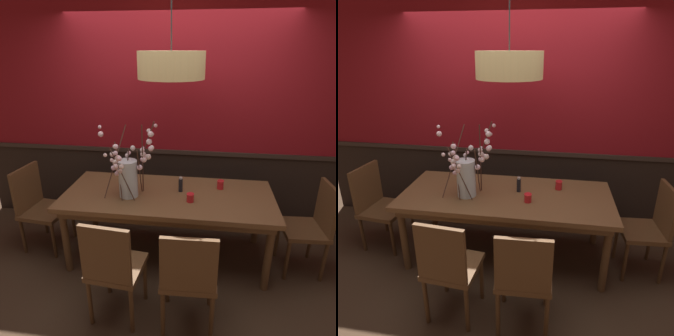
% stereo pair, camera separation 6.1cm
% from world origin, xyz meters
% --- Properties ---
extents(ground_plane, '(24.00, 24.00, 0.00)m').
position_xyz_m(ground_plane, '(0.00, 0.00, 0.00)').
color(ground_plane, '#422D1E').
extents(back_wall, '(5.04, 0.14, 2.97)m').
position_xyz_m(back_wall, '(0.00, 0.78, 1.47)').
color(back_wall, black).
rests_on(back_wall, ground).
extents(dining_table, '(2.12, 0.93, 0.75)m').
position_xyz_m(dining_table, '(0.00, 0.00, 0.67)').
color(dining_table, brown).
rests_on(dining_table, ground).
extents(chair_head_east_end, '(0.43, 0.44, 0.95)m').
position_xyz_m(chair_head_east_end, '(1.42, -0.02, 0.53)').
color(chair_head_east_end, brown).
rests_on(chair_head_east_end, ground).
extents(chair_head_west_end, '(0.48, 0.50, 0.94)m').
position_xyz_m(chair_head_west_end, '(-1.45, 0.01, 0.52)').
color(chair_head_west_end, brown).
rests_on(chair_head_west_end, ground).
extents(chair_near_side_right, '(0.45, 0.43, 0.93)m').
position_xyz_m(chair_near_side_right, '(0.28, -0.90, 0.53)').
color(chair_near_side_right, brown).
rests_on(chair_near_side_right, ground).
extents(chair_near_side_left, '(0.45, 0.45, 0.95)m').
position_xyz_m(chair_near_side_left, '(-0.31, -0.89, 0.53)').
color(chair_near_side_left, brown).
rests_on(chair_near_side_left, ground).
extents(vase_with_blossoms, '(0.61, 0.47, 0.77)m').
position_xyz_m(vase_with_blossoms, '(-0.38, -0.09, 0.97)').
color(vase_with_blossoms, silver).
rests_on(vase_with_blossoms, dining_table).
extents(candle_holder_nearer_center, '(0.07, 0.07, 0.09)m').
position_xyz_m(candle_holder_nearer_center, '(0.24, -0.14, 0.79)').
color(candle_holder_nearer_center, red).
rests_on(candle_holder_nearer_center, dining_table).
extents(candle_holder_nearer_edge, '(0.07, 0.07, 0.09)m').
position_xyz_m(candle_holder_nearer_edge, '(0.53, 0.19, 0.80)').
color(candle_holder_nearer_edge, red).
rests_on(candle_holder_nearer_edge, dining_table).
extents(condiment_bottle, '(0.04, 0.04, 0.16)m').
position_xyz_m(condiment_bottle, '(0.12, 0.07, 0.83)').
color(condiment_bottle, black).
rests_on(condiment_bottle, dining_table).
extents(pendant_lamp, '(0.59, 0.59, 1.10)m').
position_xyz_m(pendant_lamp, '(0.03, 0.02, 1.99)').
color(pendant_lamp, tan).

